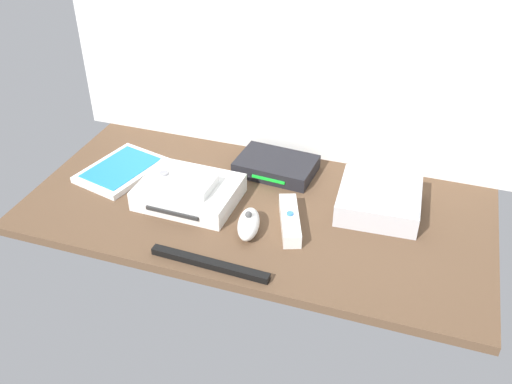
# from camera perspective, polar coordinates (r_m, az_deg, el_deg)

# --- Properties ---
(ground_plane) EXTENTS (1.00, 0.48, 0.02)m
(ground_plane) POSITION_cam_1_polar(r_m,az_deg,el_deg) (1.25, 0.00, -1.88)
(ground_plane) COLOR brown
(ground_plane) RESTS_ON ground
(back_wall) EXTENTS (1.10, 0.01, 0.64)m
(back_wall) POSITION_cam_1_polar(r_m,az_deg,el_deg) (1.31, 3.58, 16.09)
(back_wall) COLOR white
(back_wall) RESTS_ON ground
(game_console) EXTENTS (0.21, 0.17, 0.04)m
(game_console) POSITION_cam_1_polar(r_m,az_deg,el_deg) (1.26, -6.66, -0.00)
(game_console) COLOR white
(game_console) RESTS_ON ground_plane
(mini_computer) EXTENTS (0.18, 0.18, 0.05)m
(mini_computer) POSITION_cam_1_polar(r_m,az_deg,el_deg) (1.25, 12.12, -0.74)
(mini_computer) COLOR silver
(mini_computer) RESTS_ON ground_plane
(game_case) EXTENTS (0.18, 0.22, 0.02)m
(game_case) POSITION_cam_1_polar(r_m,az_deg,el_deg) (1.39, -13.24, 2.15)
(game_case) COLOR white
(game_case) RESTS_ON ground_plane
(network_router) EXTENTS (0.19, 0.13, 0.03)m
(network_router) POSITION_cam_1_polar(r_m,az_deg,el_deg) (1.35, 2.18, 2.58)
(network_router) COLOR black
(network_router) RESTS_ON ground_plane
(remote_wand) EXTENTS (0.08, 0.15, 0.03)m
(remote_wand) POSITION_cam_1_polar(r_m,az_deg,el_deg) (1.19, 3.37, -2.81)
(remote_wand) COLOR white
(remote_wand) RESTS_ON ground_plane
(remote_nunchuk) EXTENTS (0.06, 0.11, 0.05)m
(remote_nunchuk) POSITION_cam_1_polar(r_m,az_deg,el_deg) (1.17, -0.74, -3.18)
(remote_nunchuk) COLOR white
(remote_nunchuk) RESTS_ON ground_plane
(remote_classic_pad) EXTENTS (0.15, 0.08, 0.02)m
(remote_classic_pad) POSITION_cam_1_polar(r_m,az_deg,el_deg) (1.24, -7.49, 1.03)
(remote_classic_pad) COLOR white
(remote_classic_pad) RESTS_ON game_console
(sensor_bar) EXTENTS (0.24, 0.03, 0.01)m
(sensor_bar) POSITION_cam_1_polar(r_m,az_deg,el_deg) (1.10, -4.64, -7.10)
(sensor_bar) COLOR black
(sensor_bar) RESTS_ON ground_plane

